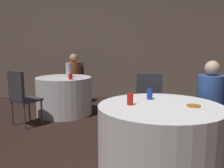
{
  "coord_description": "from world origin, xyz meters",
  "views": [
    {
      "loc": [
        -0.53,
        -2.43,
        1.35
      ],
      "look_at": [
        -0.51,
        0.89,
        0.83
      ],
      "focal_mm": 40.0,
      "sensor_mm": 36.0,
      "label": 1
    }
  ],
  "objects_px": {
    "chair_near_northeast": "(214,106)",
    "soda_can_blue": "(150,94)",
    "chair_far_north": "(75,79)",
    "person_blue_shirt": "(207,106)",
    "chair_far_southwest": "(21,94)",
    "soda_can_red": "(130,99)",
    "table_far": "(64,96)",
    "bottle_far": "(68,70)",
    "pizza_plate_near": "(194,106)",
    "table_near": "(160,139)",
    "person_floral_shirt": "(73,79)",
    "chair_near_north": "(150,99)"
  },
  "relations": [
    {
      "from": "table_far",
      "to": "person_floral_shirt",
      "type": "bearing_deg",
      "value": 84.95
    },
    {
      "from": "pizza_plate_near",
      "to": "soda_can_red",
      "type": "bearing_deg",
      "value": 171.71
    },
    {
      "from": "pizza_plate_near",
      "to": "bottle_far",
      "type": "height_order",
      "value": "bottle_far"
    },
    {
      "from": "chair_near_north",
      "to": "chair_near_northeast",
      "type": "height_order",
      "value": "same"
    },
    {
      "from": "person_floral_shirt",
      "to": "pizza_plate_near",
      "type": "bearing_deg",
      "value": 123.31
    },
    {
      "from": "chair_near_northeast",
      "to": "soda_can_red",
      "type": "height_order",
      "value": "chair_near_northeast"
    },
    {
      "from": "chair_far_north",
      "to": "soda_can_blue",
      "type": "relative_size",
      "value": 7.7
    },
    {
      "from": "table_near",
      "to": "chair_near_northeast",
      "type": "height_order",
      "value": "chair_near_northeast"
    },
    {
      "from": "table_near",
      "to": "soda_can_blue",
      "type": "relative_size",
      "value": 10.75
    },
    {
      "from": "chair_far_north",
      "to": "pizza_plate_near",
      "type": "xyz_separation_m",
      "value": [
        1.67,
        -3.31,
        0.18
      ]
    },
    {
      "from": "person_floral_shirt",
      "to": "bottle_far",
      "type": "height_order",
      "value": "person_floral_shirt"
    },
    {
      "from": "table_far",
      "to": "pizza_plate_near",
      "type": "relative_size",
      "value": 4.33
    },
    {
      "from": "person_floral_shirt",
      "to": "pizza_plate_near",
      "type": "xyz_separation_m",
      "value": [
        1.69,
        -3.14,
        0.15
      ]
    },
    {
      "from": "pizza_plate_near",
      "to": "table_near",
      "type": "bearing_deg",
      "value": 168.62
    },
    {
      "from": "person_floral_shirt",
      "to": "table_far",
      "type": "bearing_deg",
      "value": 90.0
    },
    {
      "from": "table_near",
      "to": "soda_can_blue",
      "type": "xyz_separation_m",
      "value": [
        -0.07,
        0.3,
        0.43
      ]
    },
    {
      "from": "table_far",
      "to": "soda_can_red",
      "type": "bearing_deg",
      "value": -63.67
    },
    {
      "from": "chair_near_north",
      "to": "chair_far_southwest",
      "type": "xyz_separation_m",
      "value": [
        -2.05,
        0.45,
        0.0
      ]
    },
    {
      "from": "table_far",
      "to": "chair_far_north",
      "type": "xyz_separation_m",
      "value": [
        0.08,
        0.95,
        0.19
      ]
    },
    {
      "from": "table_near",
      "to": "chair_far_north",
      "type": "relative_size",
      "value": 1.4
    },
    {
      "from": "chair_near_northeast",
      "to": "person_blue_shirt",
      "type": "xyz_separation_m",
      "value": [
        -0.13,
        -0.1,
        0.03
      ]
    },
    {
      "from": "soda_can_blue",
      "to": "bottle_far",
      "type": "distance_m",
      "value": 2.36
    },
    {
      "from": "pizza_plate_near",
      "to": "soda_can_red",
      "type": "relative_size",
      "value": 2.04
    },
    {
      "from": "person_floral_shirt",
      "to": "soda_can_blue",
      "type": "height_order",
      "value": "person_floral_shirt"
    },
    {
      "from": "person_blue_shirt",
      "to": "table_far",
      "type": "bearing_deg",
      "value": 12.45
    },
    {
      "from": "chair_far_north",
      "to": "person_blue_shirt",
      "type": "distance_m",
      "value": 3.38
    },
    {
      "from": "soda_can_red",
      "to": "table_near",
      "type": "bearing_deg",
      "value": -5.13
    },
    {
      "from": "table_near",
      "to": "soda_can_blue",
      "type": "distance_m",
      "value": 0.52
    },
    {
      "from": "chair_far_southwest",
      "to": "soda_can_blue",
      "type": "height_order",
      "value": "chair_far_southwest"
    },
    {
      "from": "chair_near_north",
      "to": "soda_can_blue",
      "type": "xyz_separation_m",
      "value": [
        -0.12,
        -0.77,
        0.24
      ]
    },
    {
      "from": "table_far",
      "to": "bottle_far",
      "type": "distance_m",
      "value": 0.51
    },
    {
      "from": "table_far",
      "to": "chair_far_north",
      "type": "relative_size",
      "value": 1.15
    },
    {
      "from": "chair_near_northeast",
      "to": "soda_can_blue",
      "type": "height_order",
      "value": "chair_near_northeast"
    },
    {
      "from": "table_far",
      "to": "soda_can_red",
      "type": "height_order",
      "value": "soda_can_red"
    },
    {
      "from": "chair_near_northeast",
      "to": "chair_far_north",
      "type": "height_order",
      "value": "same"
    },
    {
      "from": "person_blue_shirt",
      "to": "soda_can_blue",
      "type": "relative_size",
      "value": 9.49
    },
    {
      "from": "table_far",
      "to": "pizza_plate_near",
      "type": "xyz_separation_m",
      "value": [
        1.76,
        -2.36,
        0.37
      ]
    },
    {
      "from": "chair_far_north",
      "to": "person_blue_shirt",
      "type": "relative_size",
      "value": 0.81
    },
    {
      "from": "chair_far_north",
      "to": "person_blue_shirt",
      "type": "xyz_separation_m",
      "value": [
        2.06,
        -2.67,
        0.03
      ]
    },
    {
      "from": "chair_far_north",
      "to": "person_floral_shirt",
      "type": "distance_m",
      "value": 0.17
    },
    {
      "from": "chair_near_northeast",
      "to": "chair_far_southwest",
      "type": "distance_m",
      "value": 2.96
    },
    {
      "from": "chair_near_north",
      "to": "soda_can_blue",
      "type": "relative_size",
      "value": 7.7
    },
    {
      "from": "chair_near_northeast",
      "to": "chair_far_north",
      "type": "bearing_deg",
      "value": 1.67
    },
    {
      "from": "pizza_plate_near",
      "to": "bottle_far",
      "type": "bearing_deg",
      "value": 125.34
    },
    {
      "from": "table_near",
      "to": "person_floral_shirt",
      "type": "height_order",
      "value": "person_floral_shirt"
    },
    {
      "from": "bottle_far",
      "to": "chair_far_north",
      "type": "bearing_deg",
      "value": 90.75
    },
    {
      "from": "soda_can_red",
      "to": "chair_far_southwest",
      "type": "bearing_deg",
      "value": 138.46
    },
    {
      "from": "chair_near_north",
      "to": "soda_can_blue",
      "type": "height_order",
      "value": "chair_near_north"
    },
    {
      "from": "person_blue_shirt",
      "to": "chair_far_southwest",
      "type": "bearing_deg",
      "value": 31.86
    },
    {
      "from": "table_far",
      "to": "chair_far_southwest",
      "type": "bearing_deg",
      "value": -126.19
    }
  ]
}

